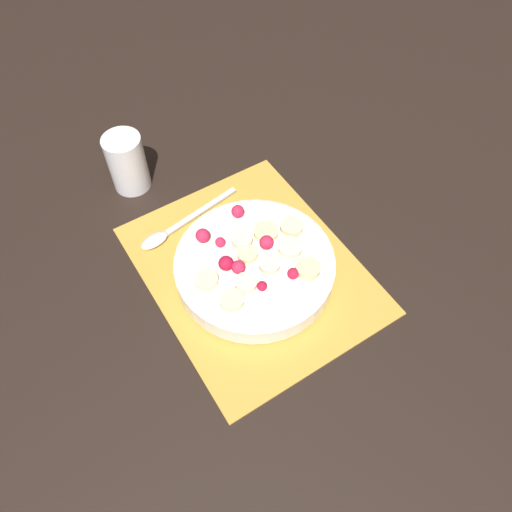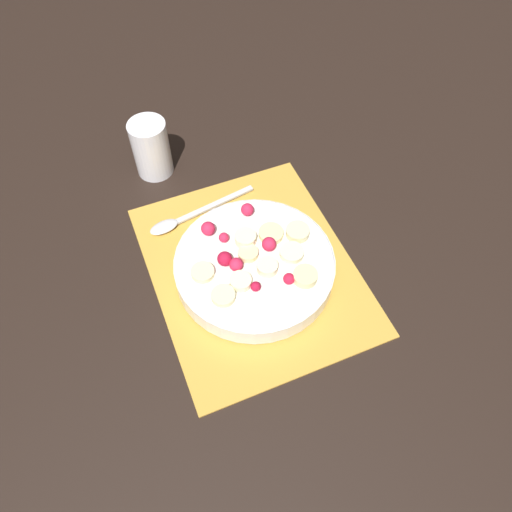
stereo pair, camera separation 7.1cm
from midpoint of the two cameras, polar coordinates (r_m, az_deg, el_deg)
The scene contains 5 objects.
ground_plane at distance 0.75m, azimuth -3.25°, elevation -1.80°, with size 3.00×3.00×0.00m, color black.
placemat at distance 0.75m, azimuth -3.26°, elevation -1.68°, with size 0.36×0.29×0.01m.
fruit_bowl at distance 0.72m, azimuth -2.79°, elevation -1.09°, with size 0.23×0.23×0.06m.
spoon at distance 0.80m, azimuth -12.14°, elevation 2.81°, with size 0.05×0.19×0.01m.
drinking_glass at distance 0.86m, azimuth -16.85°, elevation 10.03°, with size 0.06×0.06×0.10m.
Camera 1 is at (0.35, -0.21, 0.63)m, focal length 35.00 mm.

